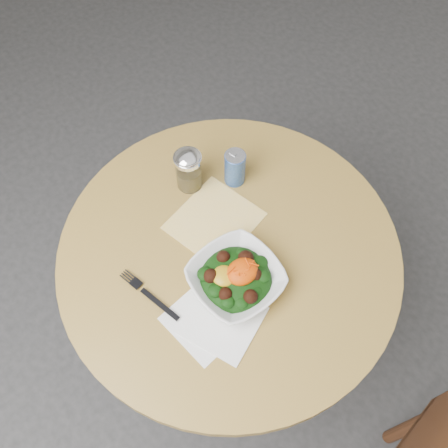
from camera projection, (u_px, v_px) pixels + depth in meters
name	position (u px, v px, depth m)	size (l,w,h in m)	color
ground	(228.00, 337.00, 1.95)	(6.00, 6.00, 0.00)	#2E2E31
table	(229.00, 280.00, 1.47)	(0.90, 0.90, 0.75)	black
cloth_napkin	(215.00, 221.00, 1.35)	(0.22, 0.20, 0.00)	#F6B50C
paper_napkins	(214.00, 320.00, 1.21)	(0.23, 0.23, 0.00)	white
salad_bowl	(236.00, 278.00, 1.23)	(0.22, 0.22, 0.08)	white
fork	(148.00, 294.00, 1.24)	(0.05, 0.19, 0.00)	black
spice_shaker	(189.00, 170.00, 1.35)	(0.08, 0.08, 0.14)	silver
beverage_can	(235.00, 168.00, 1.37)	(0.06, 0.06, 0.11)	navy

